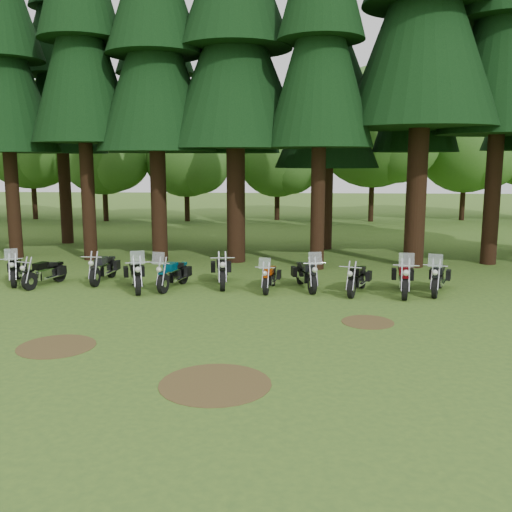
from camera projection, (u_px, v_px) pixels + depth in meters
The scene contains 31 objects.
ground at pixel (198, 324), 15.05m from camera, with size 120.00×120.00×0.00m, color #3D5E23.
pine_front_2 at pixel (1, 28), 23.71m from camera, with size 4.32×4.32×16.22m.
pine_front_3 at pixel (79, 4), 23.04m from camera, with size 4.32×4.32×17.57m.
pine_front_4 at pixel (154, 21), 22.87m from camera, with size 4.95×4.95×16.33m.
pine_front_5 at pixel (235, 14), 22.66m from camera, with size 5.81×5.81×16.72m.
pine_front_6 at pixel (321, 2), 21.04m from camera, with size 4.15×4.15×16.75m.
pine_back_1 at pixel (57, 48), 28.13m from camera, with size 4.52×4.52×16.22m.
pine_back_2 at pixel (155, 46), 27.86m from camera, with size 4.85×4.85×16.30m.
pine_back_3 at pixel (233, 40), 26.18m from camera, with size 4.35×4.35×16.20m.
pine_back_4 at pixel (328, 73), 26.44m from camera, with size 4.94×4.94×13.78m.
pine_back_5 at pixel (420, 36), 25.54m from camera, with size 3.94×3.94×16.33m.
decid_1 at pixel (34, 138), 40.45m from camera, with size 7.91×7.69×9.88m.
decid_2 at pixel (106, 150), 39.27m from camera, with size 6.72×6.53×8.40m.
decid_3 at pixel (190, 156), 39.32m from camera, with size 6.12×5.95×7.65m.
decid_4 at pixel (281, 158), 40.11m from camera, with size 5.93×5.76×7.41m.
decid_5 at pixel (380, 131), 38.77m from camera, with size 8.45×8.21×10.56m.
decid_6 at pixel (471, 146), 39.79m from camera, with size 7.06×6.86×8.82m.
dirt_patch_0 at pixel (57, 346), 13.27m from camera, with size 1.80×1.80×0.01m, color #4C3D1E.
dirt_patch_1 at pixel (368, 322), 15.25m from camera, with size 1.40×1.40×0.01m, color #4C3D1E.
dirt_patch_2 at pixel (215, 384), 11.05m from camera, with size 2.20×2.20×0.01m, color #4C3D1E.
motorcycle_0 at pixel (16, 270), 19.98m from camera, with size 1.04×2.15×1.39m.
motorcycle_1 at pixel (45, 274), 19.58m from camera, with size 0.76×2.00×0.84m.
motorcycle_2 at pixel (103, 269), 20.21m from camera, with size 0.35×2.25×0.92m.
motorcycle_3 at pixel (136, 275), 18.95m from camera, with size 1.08×2.32×1.49m.
motorcycle_4 at pixel (173, 275), 19.16m from camera, with size 0.80×2.23×1.41m.
motorcycle_5 at pixel (222, 271), 19.66m from camera, with size 0.53×2.41×0.98m.
motorcycle_6 at pixel (270, 278), 18.91m from camera, with size 0.50×2.01×1.26m.
motorcycle_7 at pixel (306, 275), 19.09m from camera, with size 0.81×2.27×1.43m.
motorcycle_8 at pixel (357, 279), 18.53m from camera, with size 0.84×2.07×0.88m.
motorcycle_9 at pixel (404, 278), 18.36m from camera, with size 0.64×2.44×1.53m.
motorcycle_10 at pixel (438, 278), 18.53m from camera, with size 1.04×2.26×1.45m.
Camera 1 is at (2.47, -14.40, 4.30)m, focal length 40.00 mm.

